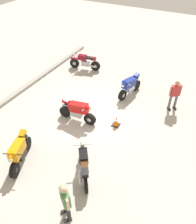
% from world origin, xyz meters
% --- Properties ---
extents(ground_plane, '(40.00, 40.00, 0.00)m').
position_xyz_m(ground_plane, '(0.00, 0.00, 0.00)').
color(ground_plane, '#B7B2A8').
extents(curb_edge, '(14.00, 0.30, 0.15)m').
position_xyz_m(curb_edge, '(0.00, 4.60, 0.07)').
color(curb_edge, '#9C978F').
rests_on(curb_edge, ground).
extents(motorcycle_red_sportbike, '(0.70, 1.95, 1.14)m').
position_xyz_m(motorcycle_red_sportbike, '(-0.53, 0.35, 0.59)').
color(motorcycle_red_sportbike, black).
rests_on(motorcycle_red_sportbike, ground).
extents(motorcycle_maroon_cruiser, '(0.72, 2.07, 1.09)m').
position_xyz_m(motorcycle_maroon_cruiser, '(4.11, 2.66, 0.52)').
color(motorcycle_maroon_cruiser, black).
rests_on(motorcycle_maroon_cruiser, ground).
extents(motorcycle_blue_sportbike, '(1.95, 0.77, 1.14)m').
position_xyz_m(motorcycle_blue_sportbike, '(2.69, -1.04, 0.59)').
color(motorcycle_blue_sportbike, black).
rests_on(motorcycle_blue_sportbike, ground).
extents(motorcycle_orange_sportbike, '(1.87, 1.00, 1.14)m').
position_xyz_m(motorcycle_orange_sportbike, '(-3.76, 1.02, 0.59)').
color(motorcycle_orange_sportbike, black).
rests_on(motorcycle_orange_sportbike, ground).
extents(motorcycle_black_cruiser, '(1.78, 1.30, 1.09)m').
position_xyz_m(motorcycle_black_cruiser, '(-3.08, -1.51, 0.52)').
color(motorcycle_black_cruiser, black).
rests_on(motorcycle_black_cruiser, ground).
extents(person_in_red_shirt, '(0.53, 0.56, 1.65)m').
position_xyz_m(person_in_red_shirt, '(2.54, -3.48, 0.94)').
color(person_in_red_shirt, '#59595B').
rests_on(person_in_red_shirt, ground).
extents(person_in_green_shirt, '(0.51, 0.56, 1.63)m').
position_xyz_m(person_in_green_shirt, '(-4.76, -1.87, 0.92)').
color(person_in_green_shirt, '#262628').
rests_on(person_in_green_shirt, ground).
extents(traffic_cone, '(0.36, 0.36, 0.53)m').
position_xyz_m(traffic_cone, '(-0.02, -1.46, 0.26)').
color(traffic_cone, black).
rests_on(traffic_cone, ground).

